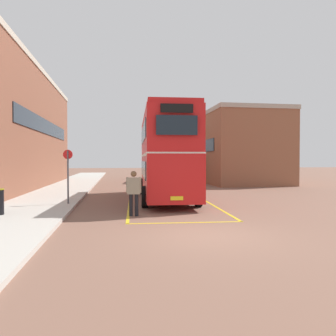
{
  "coord_description": "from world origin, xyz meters",
  "views": [
    {
      "loc": [
        -2.58,
        -9.24,
        2.18
      ],
      "look_at": [
        0.52,
        10.93,
        1.69
      ],
      "focal_mm": 35.15,
      "sensor_mm": 36.0,
      "label": 1
    }
  ],
  "objects_px": {
    "double_decker_bus": "(166,154)",
    "single_deck_bus": "(162,165)",
    "pedestrian_boarding": "(134,190)",
    "bus_stop_sign": "(68,171)"
  },
  "relations": [
    {
      "from": "double_decker_bus",
      "to": "pedestrian_boarding",
      "type": "bearing_deg",
      "value": -111.27
    },
    {
      "from": "single_deck_bus",
      "to": "bus_stop_sign",
      "type": "bearing_deg",
      "value": -109.99
    },
    {
      "from": "double_decker_bus",
      "to": "pedestrian_boarding",
      "type": "relative_size",
      "value": 5.6
    },
    {
      "from": "pedestrian_boarding",
      "to": "bus_stop_sign",
      "type": "bearing_deg",
      "value": 133.5
    },
    {
      "from": "pedestrian_boarding",
      "to": "bus_stop_sign",
      "type": "height_order",
      "value": "bus_stop_sign"
    },
    {
      "from": "double_decker_bus",
      "to": "pedestrian_boarding",
      "type": "xyz_separation_m",
      "value": [
        -2.01,
        -5.17,
        -1.48
      ]
    },
    {
      "from": "bus_stop_sign",
      "to": "pedestrian_boarding",
      "type": "bearing_deg",
      "value": -46.5
    },
    {
      "from": "double_decker_bus",
      "to": "single_deck_bus",
      "type": "distance_m",
      "value": 17.55
    },
    {
      "from": "double_decker_bus",
      "to": "single_deck_bus",
      "type": "relative_size",
      "value": 1.0
    },
    {
      "from": "double_decker_bus",
      "to": "pedestrian_boarding",
      "type": "height_order",
      "value": "double_decker_bus"
    }
  ]
}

